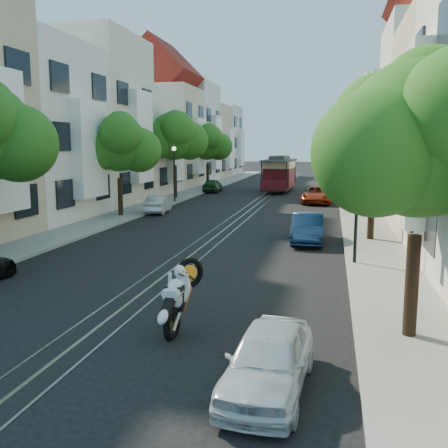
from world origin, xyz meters
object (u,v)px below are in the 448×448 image
Objects in this scene: tree_w_b at (119,145)px; cable_car at (279,172)px; tree_e_b at (376,136)px; tree_w_d at (208,143)px; parked_car_e_near at (268,360)px; lamp_east at (357,188)px; sportbike_rider at (179,294)px; parked_car_e_far at (318,195)px; parked_car_e_mid at (308,228)px; tree_e_d at (355,140)px; parked_car_w_far at (213,185)px; tree_e_a at (424,142)px; tree_w_c at (175,137)px; tree_e_c at (362,142)px; lamp_west at (174,166)px; parked_car_w_mid at (158,204)px.

tree_w_b is 0.77× the size of cable_car.
tree_e_b reaches higher than tree_w_d.
lamp_east is at bearing 83.28° from parked_car_e_near.
parked_car_e_far is (2.41, 27.66, -0.26)m from sportbike_rider.
parked_car_e_mid is at bearing -26.77° from tree_w_b.
tree_e_d is at bearing 70.33° from parked_car_e_far.
parked_car_w_far is (1.54, 17.55, -3.76)m from tree_w_b.
parked_car_w_far is at bearing 110.42° from tree_e_a.
parked_car_e_near is (11.54, -20.00, -3.82)m from tree_w_b.
tree_e_d is 7.84m from cable_car.
tree_e_b reaches higher than cable_car.
tree_e_d is 1.74× the size of parked_car_e_mid.
tree_w_c reaches higher than tree_e_b.
tree_w_b is at bearing 151.68° from parked_car_e_mid.
tree_e_a is 1.35× the size of parked_car_e_far.
tree_e_b is at bearing -19.15° from tree_w_b.
tree_e_a reaches higher than cable_car.
tree_w_c is 3.65× the size of sportbike_rider.
parked_car_e_near is (-2.86, -37.00, -4.29)m from tree_e_d.
tree_e_b is 1.03× the size of tree_e_c.
tree_w_d is at bearing 93.44° from lamp_west.
tree_e_b is at bearing 14.49° from parked_car_e_mid.
tree_e_c is at bearing -8.49° from lamp_west.
lamp_east is (13.44, -20.98, -2.22)m from tree_w_c.
parked_car_e_near is at bearing -87.13° from parked_car_e_far.
parked_car_e_near is at bearing -40.79° from sportbike_rider.
parked_car_w_far is (0.00, 15.20, 0.08)m from parked_car_w_mid.
sportbike_rider is (-4.31, -7.58, -1.94)m from lamp_east.
tree_e_c is at bearing 90.00° from tree_e_b.
cable_car is (6.80, 11.52, -1.01)m from lamp_west.
tree_w_b is (-14.40, -6.00, -0.20)m from tree_e_c.
tree_w_d reaches higher than cable_car.
tree_e_b is 25.63m from cable_car.
tree_e_d reaches higher than tree_w_d.
tree_e_a is at bearing 107.11° from parked_car_w_far.
tree_e_d is at bearing 90.00° from tree_e_c.
tree_e_b is 21.53m from tree_w_c.
parked_car_w_mid is at bearing -139.33° from parked_car_e_far.
tree_w_c is at bearing 122.90° from parked_car_e_mid.
lamp_west is (0.84, -13.98, -1.75)m from tree_w_d.
parked_car_e_near is at bearing -94.42° from tree_e_d.
tree_w_c is (-14.40, 16.00, 0.34)m from tree_e_b.
cable_car reaches higher than parked_car_e_near.
parked_car_e_mid reaches higher than parked_car_w_far.
parked_car_w_mid is (1.54, -8.65, -4.51)m from tree_w_c.
tree_w_c is 11.01m from tree_w_d.
tree_e_c is 13.97m from parked_car_w_mid.
tree_e_b is 15.83m from parked_car_e_near.
parked_car_w_mid is 15.20m from parked_car_w_far.
parked_car_e_near is at bearing -91.55° from parked_car_e_mid.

